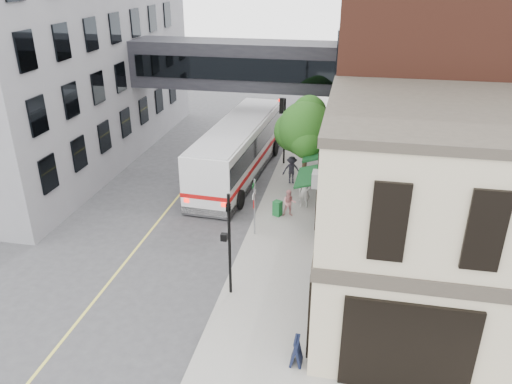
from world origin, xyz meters
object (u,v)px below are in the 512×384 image
at_px(sandwich_board, 296,351).
at_px(pedestrian_a, 304,192).
at_px(bus, 239,147).
at_px(pedestrian_c, 292,170).
at_px(newspaper_box, 277,208).
at_px(pedestrian_b, 289,203).

bearing_deg(sandwich_board, pedestrian_a, 95.89).
bearing_deg(bus, pedestrian_c, -14.75).
bearing_deg(newspaper_box, pedestrian_a, 71.52).
xyz_separation_m(pedestrian_c, newspaper_box, (-0.15, -4.52, -0.45)).
height_order(pedestrian_c, sandwich_board, pedestrian_c).
xyz_separation_m(bus, sandwich_board, (5.75, -16.20, -1.26)).
bearing_deg(pedestrian_c, sandwich_board, -95.00).
relative_size(bus, pedestrian_a, 7.13).
bearing_deg(pedestrian_b, newspaper_box, 175.58).
relative_size(bus, sandwich_board, 12.43).
relative_size(pedestrian_a, newspaper_box, 2.15).
xyz_separation_m(bus, newspaper_box, (3.38, -5.45, -1.36)).
bearing_deg(pedestrian_b, pedestrian_a, 51.36).
bearing_deg(pedestrian_b, pedestrian_c, 84.64).
distance_m(pedestrian_a, pedestrian_b, 1.46).
relative_size(bus, newspaper_box, 15.35).
distance_m(bus, pedestrian_c, 3.76).
xyz_separation_m(pedestrian_a, sandwich_board, (1.08, -12.12, -0.39)).
relative_size(bus, pedestrian_c, 7.46).
bearing_deg(pedestrian_a, bus, 135.81).
relative_size(pedestrian_b, pedestrian_c, 0.87).
xyz_separation_m(bus, pedestrian_c, (3.53, -0.93, -0.91)).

